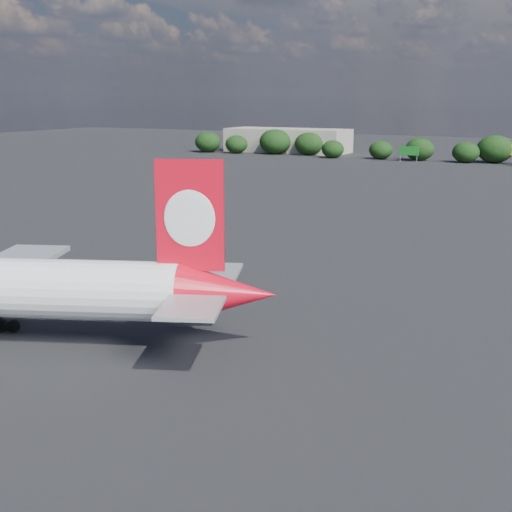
% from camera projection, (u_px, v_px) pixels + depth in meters
% --- Properties ---
extents(ground, '(500.00, 500.00, 0.00)m').
position_uv_depth(ground, '(310.00, 233.00, 102.92)').
color(ground, black).
rests_on(ground, ground).
extents(terminal_building, '(42.00, 16.00, 8.00)m').
position_uv_depth(terminal_building, '(288.00, 140.00, 245.46)').
color(terminal_building, gray).
rests_on(terminal_building, ground).
extents(highway_sign, '(6.00, 0.30, 4.50)m').
position_uv_depth(highway_sign, '(409.00, 151.00, 210.71)').
color(highway_sign, '#15691D').
rests_on(highway_sign, ground).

